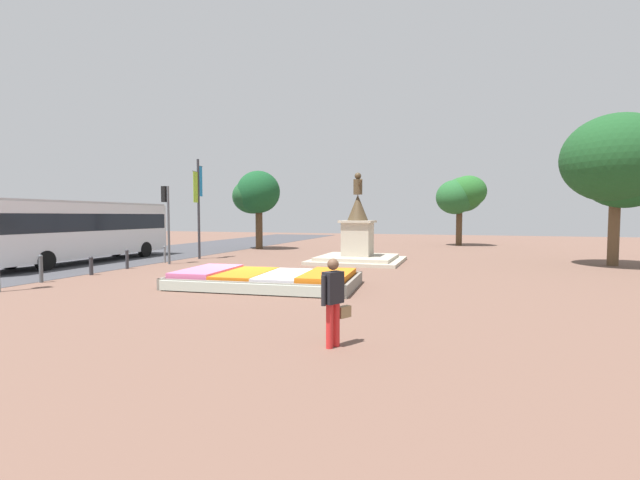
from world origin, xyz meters
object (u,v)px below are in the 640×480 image
object	(u,v)px
kerb_bollard_south	(41,268)
kerb_bollard_mid_a	(91,265)
statue_monument	(358,244)
city_bus	(81,228)
kerb_bollard_mid_b	(127,259)
traffic_light_mid_block	(167,210)
kerb_bollard_north	(165,254)
flower_planter	(265,279)
pedestrian_with_handbag	(334,297)
banner_pole	(198,203)

from	to	relation	value
kerb_bollard_south	kerb_bollard_mid_a	xyz separation A→B (m)	(0.12, 2.14, -0.12)
statue_monument	city_bus	size ratio (longest dim) A/B	0.42
city_bus	kerb_bollard_mid_b	world-z (taller)	city_bus
traffic_light_mid_block	kerb_bollard_south	world-z (taller)	traffic_light_mid_block
city_bus	kerb_bollard_north	distance (m)	4.56
flower_planter	kerb_bollard_mid_a	distance (m)	8.09
pedestrian_with_handbag	kerb_bollard_mid_a	bearing A→B (deg)	153.05
flower_planter	pedestrian_with_handbag	xyz separation A→B (m)	(4.22, -5.91, 0.70)
traffic_light_mid_block	kerb_bollard_mid_b	distance (m)	3.22
kerb_bollard_mid_a	kerb_bollard_north	xyz separation A→B (m)	(-0.10, 4.80, 0.04)
traffic_light_mid_block	pedestrian_with_handbag	size ratio (longest dim) A/B	2.36
kerb_bollard_mid_a	statue_monument	bearing A→B (deg)	41.13
statue_monument	traffic_light_mid_block	bearing A→B (deg)	-156.70
traffic_light_mid_block	kerb_bollard_south	xyz separation A→B (m)	(-0.55, -6.50, -2.21)
kerb_bollard_north	banner_pole	bearing A→B (deg)	77.13
flower_planter	traffic_light_mid_block	bearing A→B (deg)	148.42
pedestrian_with_handbag	kerb_bollard_north	size ratio (longest dim) A/B	1.89
kerb_bollard_mid_a	kerb_bollard_mid_b	world-z (taller)	kerb_bollard_mid_b
city_bus	statue_monument	bearing A→B (deg)	19.21
pedestrian_with_handbag	kerb_bollard_mid_b	bearing A→B (deg)	145.91
kerb_bollard_north	statue_monument	bearing A→B (deg)	19.81
flower_planter	pedestrian_with_handbag	distance (m)	7.29
flower_planter	kerb_bollard_north	distance (m)	9.67
kerb_bollard_south	banner_pole	bearing A→B (deg)	86.54
banner_pole	pedestrian_with_handbag	size ratio (longest dim) A/B	3.37
statue_monument	kerb_bollard_mid_a	bearing A→B (deg)	-138.87
statue_monument	kerb_bollard_north	distance (m)	10.14
banner_pole	statue_monument	bearing A→B (deg)	6.97
kerb_bollard_mid_b	flower_planter	bearing A→B (deg)	-16.92
statue_monument	banner_pole	bearing A→B (deg)	-173.03
traffic_light_mid_block	city_bus	distance (m)	4.84
traffic_light_mid_block	kerb_bollard_mid_a	world-z (taller)	traffic_light_mid_block
traffic_light_mid_block	banner_pole	bearing A→B (deg)	89.81
kerb_bollard_north	kerb_bollard_mid_b	bearing A→B (deg)	-90.30
flower_planter	traffic_light_mid_block	distance (m)	9.33
banner_pole	kerb_bollard_north	distance (m)	3.61
statue_monument	flower_planter	bearing A→B (deg)	-98.93
kerb_bollard_south	kerb_bollard_north	distance (m)	6.95
pedestrian_with_handbag	kerb_bollard_north	xyz separation A→B (m)	(-12.40, 11.06, -0.48)
city_bus	kerb_bollard_mid_b	size ratio (longest dim) A/B	12.28
kerb_bollard_mid_a	pedestrian_with_handbag	bearing A→B (deg)	-26.95
kerb_bollard_south	kerb_bollard_mid_a	world-z (taller)	kerb_bollard_south
flower_planter	traffic_light_mid_block	world-z (taller)	traffic_light_mid_block
city_bus	banner_pole	bearing A→B (deg)	38.08
traffic_light_mid_block	kerb_bollard_north	distance (m)	2.39
kerb_bollard_mid_a	city_bus	bearing A→B (deg)	140.69
flower_planter	city_bus	bearing A→B (deg)	162.79
banner_pole	kerb_bollard_north	size ratio (longest dim) A/B	6.36
statue_monument	kerb_bollard_mid_a	world-z (taller)	statue_monument
banner_pole	kerb_bollard_mid_a	distance (m)	7.66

